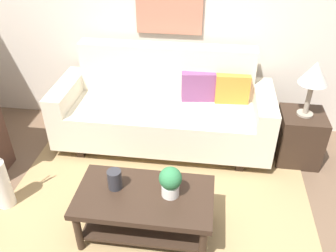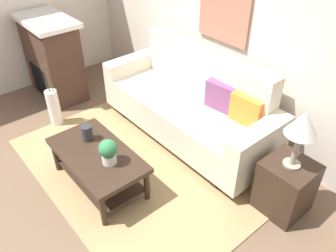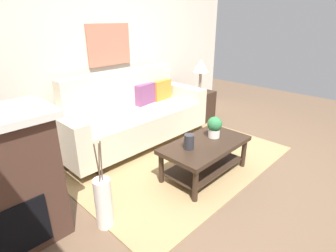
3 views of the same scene
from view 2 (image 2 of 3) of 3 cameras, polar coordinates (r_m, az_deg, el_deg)
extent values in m
plane|color=brown|center=(3.68, -12.51, -10.72)|extent=(9.26, 9.26, 0.00)
cube|color=beige|center=(4.00, 10.88, 16.76)|extent=(5.26, 0.10, 2.70)
cube|color=#A38456|center=(3.84, -6.05, -7.33)|extent=(2.82, 1.77, 0.01)
cube|color=beige|center=(4.12, 2.94, 1.83)|extent=(1.91, 0.84, 0.40)
cube|color=beige|center=(4.07, 6.52, 9.06)|extent=(1.91, 0.20, 0.56)
cube|color=beige|center=(4.78, -5.70, 8.29)|extent=(0.20, 0.84, 0.60)
cube|color=beige|center=(3.52, 14.71, -4.31)|extent=(0.20, 0.84, 0.60)
cube|color=#332319|center=(4.81, -4.07, 3.67)|extent=(0.08, 0.74, 0.12)
cube|color=#332319|center=(3.84, 11.56, -6.96)|extent=(0.08, 0.74, 0.12)
cube|color=#7A4270|center=(3.83, 8.89, 4.94)|extent=(0.37, 0.16, 0.32)
cube|color=orange|center=(3.64, 13.09, 2.61)|extent=(0.37, 0.14, 0.32)
cube|color=#332319|center=(3.48, -11.94, -4.77)|extent=(1.10, 0.60, 0.05)
cube|color=#332319|center=(3.67, -11.39, -8.14)|extent=(0.98, 0.50, 0.02)
cylinder|color=#332319|center=(3.90, -18.35, -4.95)|extent=(0.06, 0.06, 0.38)
cylinder|color=#332319|center=(3.24, -10.87, -13.92)|extent=(0.06, 0.06, 0.38)
cylinder|color=#332319|center=(4.04, -12.03, -2.08)|extent=(0.06, 0.06, 0.38)
cylinder|color=#332319|center=(3.40, -3.59, -9.96)|extent=(0.06, 0.06, 0.38)
cylinder|color=#2D2D33|center=(3.60, -13.46, -1.12)|extent=(0.12, 0.12, 0.17)
cylinder|color=white|center=(3.30, -9.89, -5.40)|extent=(0.14, 0.14, 0.10)
sphere|color=#2F7643|center=(3.22, -10.11, -3.77)|extent=(0.18, 0.18, 0.18)
cube|color=#332319|center=(3.45, 19.15, -9.62)|extent=(0.44, 0.44, 0.56)
cylinder|color=gray|center=(3.25, 20.14, -6.03)|extent=(0.16, 0.16, 0.02)
cylinder|color=gray|center=(3.15, 20.75, -3.79)|extent=(0.05, 0.05, 0.35)
cone|color=beige|center=(2.99, 21.89, 0.42)|extent=(0.28, 0.28, 0.22)
cube|color=#472D23|center=(5.18, -18.72, 10.44)|extent=(0.90, 0.50, 1.10)
cube|color=black|center=(5.21, -20.71, 7.05)|extent=(0.52, 0.02, 0.44)
cube|color=silver|center=(4.98, -20.03, 16.43)|extent=(1.02, 0.58, 0.06)
cylinder|color=white|center=(4.62, -18.67, 2.91)|extent=(0.16, 0.16, 0.49)
cylinder|color=brown|center=(4.40, -19.62, 7.45)|extent=(0.04, 0.02, 0.36)
cylinder|color=brown|center=(4.43, -19.58, 7.66)|extent=(0.05, 0.05, 0.36)
cylinder|color=brown|center=(4.42, -19.98, 7.51)|extent=(0.04, 0.02, 0.36)
cube|color=#B77056|center=(3.98, 9.38, 17.96)|extent=(0.72, 0.03, 0.59)
camera|label=1|loc=(2.17, -65.92, 10.37)|focal=37.83mm
camera|label=3|loc=(4.86, -47.82, 15.09)|focal=28.46mm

